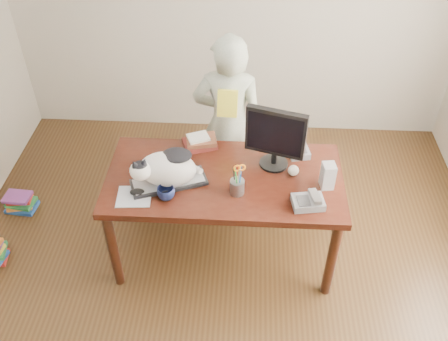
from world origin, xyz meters
TOP-DOWN VIEW (x-y plane):
  - room at (0.00, 0.00)m, footprint 4.50×4.50m
  - desk at (0.00, 0.68)m, footprint 1.60×0.80m
  - keyboard at (-0.36, 0.51)m, footprint 0.53×0.35m
  - cat at (-0.38, 0.50)m, footprint 0.47×0.36m
  - monitor at (0.33, 0.74)m, footprint 0.40×0.25m
  - pen_cup at (0.09, 0.45)m, footprint 0.12×0.12m
  - mousepad at (-0.57, 0.37)m, footprint 0.23×0.22m
  - mouse at (-0.55, 0.39)m, footprint 0.10×0.07m
  - coffee_mug at (-0.36, 0.37)m, footprint 0.15×0.15m
  - phone at (0.55, 0.36)m, footprint 0.22×0.19m
  - speaker at (0.68, 0.55)m, footprint 0.09×0.10m
  - baseball at (0.46, 0.65)m, footprint 0.07×0.07m
  - book_stack at (-0.19, 0.93)m, footprint 0.27×0.23m
  - calculator at (0.51, 0.89)m, footprint 0.17×0.20m
  - person at (-0.00, 1.21)m, footprint 0.57×0.39m
  - held_book at (-0.00, 1.04)m, footprint 0.15×0.09m
  - book_pile_b at (-1.72, 0.95)m, footprint 0.26×0.20m

SIDE VIEW (x-z plane):
  - book_pile_b at x=-1.72m, z-range 0.00..0.15m
  - desk at x=0.00m, z-range 0.23..0.98m
  - person at x=0.00m, z-range 0.00..1.49m
  - mousepad at x=-0.57m, z-range 0.75..0.75m
  - keyboard at x=-0.36m, z-range 0.75..0.78m
  - mouse at x=-0.55m, z-range 0.75..0.79m
  - calculator at x=0.51m, z-range 0.75..0.80m
  - phone at x=0.55m, z-range 0.73..0.83m
  - baseball at x=0.46m, z-range 0.75..0.82m
  - book_stack at x=-0.19m, z-range 0.74..0.83m
  - coffee_mug at x=-0.36m, z-range 0.75..0.84m
  - pen_cup at x=0.09m, z-range 0.70..0.94m
  - speaker at x=0.68m, z-range 0.75..0.93m
  - cat at x=-0.38m, z-range 0.75..1.03m
  - monitor at x=0.33m, z-range 0.78..1.24m
  - held_book at x=0.00m, z-range 0.95..1.15m
  - room at x=0.00m, z-range -0.90..3.60m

